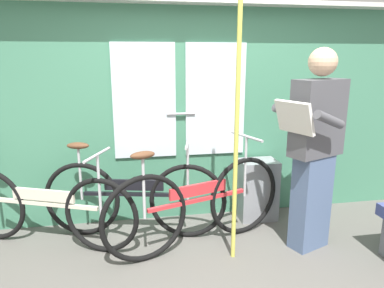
# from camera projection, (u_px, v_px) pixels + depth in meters

# --- Properties ---
(ground_plane) EXTENTS (5.89, 4.14, 0.04)m
(ground_plane) POSITION_uv_depth(u_px,v_px,m) (233.00, 287.00, 2.64)
(ground_plane) COLOR #56544F
(train_door_wall) EXTENTS (4.89, 0.28, 2.14)m
(train_door_wall) POSITION_uv_depth(u_px,v_px,m) (199.00, 109.00, 3.57)
(train_door_wall) COLOR #427F60
(train_door_wall) RESTS_ON ground_plane
(bicycle_near_door) EXTENTS (1.66, 0.67, 0.95)m
(bicycle_near_door) POSITION_uv_depth(u_px,v_px,m) (198.00, 204.00, 3.08)
(bicycle_near_door) COLOR black
(bicycle_near_door) RESTS_ON ground_plane
(bicycle_leaning_behind) EXTENTS (1.62, 0.76, 0.88)m
(bicycle_leaning_behind) POSITION_uv_depth(u_px,v_px,m) (44.00, 207.00, 3.10)
(bicycle_leaning_behind) COLOR black
(bicycle_leaning_behind) RESTS_ON ground_plane
(bicycle_by_pole) EXTENTS (1.65, 0.54, 0.92)m
(bicycle_by_pole) POSITION_uv_depth(u_px,v_px,m) (134.00, 198.00, 3.27)
(bicycle_by_pole) COLOR black
(bicycle_by_pole) RESTS_ON ground_plane
(passenger_reading_newspaper) EXTENTS (0.63, 0.57, 1.71)m
(passenger_reading_newspaper) POSITION_uv_depth(u_px,v_px,m) (315.00, 147.00, 2.96)
(passenger_reading_newspaper) COLOR slate
(passenger_reading_newspaper) RESTS_ON ground_plane
(trash_bin_by_wall) EXTENTS (0.38, 0.28, 0.62)m
(trash_bin_by_wall) POSITION_uv_depth(u_px,v_px,m) (257.00, 189.00, 3.66)
(trash_bin_by_wall) COLOR gray
(trash_bin_by_wall) RESTS_ON ground_plane
(handrail_pole) EXTENTS (0.04, 0.04, 2.10)m
(handrail_pole) POSITION_uv_depth(u_px,v_px,m) (236.00, 135.00, 2.76)
(handrail_pole) COLOR #C6C14C
(handrail_pole) RESTS_ON ground_plane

